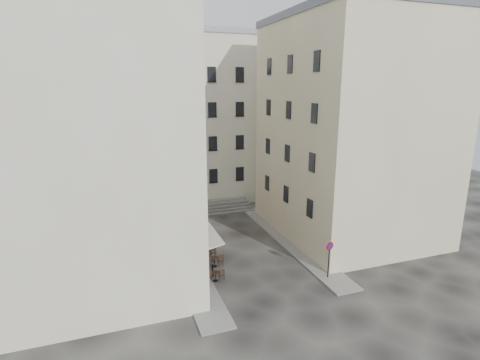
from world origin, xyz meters
name	(u,v)px	position (x,y,z in m)	size (l,w,h in m)	color
ground	(251,264)	(0.00, 0.00, 0.00)	(90.00, 90.00, 0.00)	black
sidewalk_left	(181,250)	(-4.50, 4.00, 0.06)	(2.00, 22.00, 0.12)	slate
sidewalk_right	(288,240)	(4.50, 3.00, 0.06)	(2.00, 18.00, 0.12)	slate
building_left	(88,126)	(-10.50, 3.00, 10.31)	(12.20, 16.20, 20.60)	beige
building_right	(351,129)	(10.50, 3.50, 9.31)	(12.20, 14.20, 18.60)	#B6AE88
building_back	(184,118)	(-1.00, 19.00, 9.31)	(18.20, 10.20, 18.60)	beige
cafe_storefront	(191,243)	(-4.32, 1.00, 1.88)	(1.74, 7.30, 3.50)	#4B0F0A
stone_steps	(208,208)	(0.00, 12.57, 0.40)	(9.00, 3.15, 0.80)	#575553
bollard_near	(212,270)	(-3.25, -1.00, 0.53)	(0.12, 0.12, 0.98)	black
bollard_mid	(201,250)	(-3.25, 2.50, 0.53)	(0.12, 0.12, 0.98)	black
bollard_far	(191,233)	(-3.25, 6.00, 0.53)	(0.12, 0.12, 0.98)	black
no_parking_sign	(329,253)	(4.15, -3.86, 1.95)	(0.63, 0.12, 2.75)	black
bistro_table_a	(215,275)	(-3.22, -1.62, 0.43)	(1.19, 0.56, 0.84)	black
bistro_table_b	(214,261)	(-2.73, 0.41, 0.47)	(1.31, 0.61, 0.92)	black
bistro_table_c	(207,253)	(-2.94, 1.83, 0.51)	(1.41, 0.66, 0.99)	black
bistro_table_d	(204,249)	(-2.91, 2.80, 0.43)	(1.19, 0.56, 0.84)	black
bistro_table_e	(191,241)	(-3.60, 4.58, 0.45)	(1.25, 0.59, 0.88)	black
pedestrian	(197,239)	(-3.20, 3.92, 0.83)	(0.61, 0.40, 1.66)	#232228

